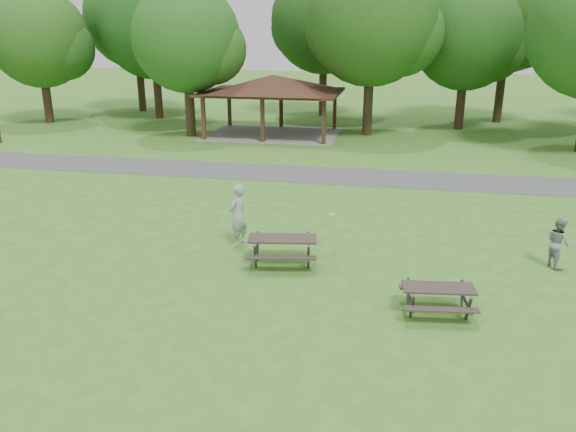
# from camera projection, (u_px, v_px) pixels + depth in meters

# --- Properties ---
(ground) EXTENTS (160.00, 160.00, 0.00)m
(ground) POSITION_uv_depth(u_px,v_px,m) (214.00, 317.00, 13.35)
(ground) COLOR #3B7521
(ground) RESTS_ON ground
(asphalt_path) EXTENTS (120.00, 3.20, 0.02)m
(asphalt_path) POSITION_uv_depth(u_px,v_px,m) (309.00, 174.00, 26.37)
(asphalt_path) COLOR #48484A
(asphalt_path) RESTS_ON ground
(pavilion) EXTENTS (8.60, 7.01, 3.76)m
(pavilion) POSITION_uv_depth(u_px,v_px,m) (272.00, 86.00, 35.43)
(pavilion) COLOR #3E2316
(pavilion) RESTS_ON ground
(tree_row_b) EXTENTS (7.14, 6.80, 9.28)m
(tree_row_b) POSITION_uv_depth(u_px,v_px,m) (41.00, 41.00, 39.15)
(tree_row_b) COLOR #321F16
(tree_row_b) RESTS_ON ground
(tree_row_c) EXTENTS (8.19, 7.80, 10.67)m
(tree_row_c) POSITION_uv_depth(u_px,v_px,m) (155.00, 28.00, 40.83)
(tree_row_c) COLOR #301D15
(tree_row_c) RESTS_ON ground
(tree_row_d) EXTENTS (6.93, 6.60, 9.27)m
(tree_row_d) POSITION_uv_depth(u_px,v_px,m) (188.00, 41.00, 34.11)
(tree_row_d) COLOR #2F2115
(tree_row_d) RESTS_ON ground
(tree_row_e) EXTENTS (8.40, 8.00, 11.02)m
(tree_row_e) POSITION_uv_depth(u_px,v_px,m) (373.00, 24.00, 34.07)
(tree_row_e) COLOR black
(tree_row_e) RESTS_ON ground
(tree_row_f) EXTENTS (7.35, 7.00, 9.55)m
(tree_row_f) POSITION_uv_depth(u_px,v_px,m) (468.00, 39.00, 36.52)
(tree_row_f) COLOR black
(tree_row_f) RESTS_ON ground
(tree_deep_a) EXTENTS (8.40, 8.00, 11.38)m
(tree_deep_a) POSITION_uv_depth(u_px,v_px,m) (137.00, 20.00, 44.45)
(tree_deep_a) COLOR #2F1E15
(tree_deep_a) RESTS_ON ground
(tree_deep_b) EXTENTS (8.40, 8.00, 11.13)m
(tree_deep_b) POSITION_uv_depth(u_px,v_px,m) (325.00, 23.00, 42.22)
(tree_deep_b) COLOR #302315
(tree_deep_b) RESTS_ON ground
(tree_deep_c) EXTENTS (8.82, 8.40, 11.90)m
(tree_deep_c) POSITION_uv_depth(u_px,v_px,m) (511.00, 14.00, 38.70)
(tree_deep_c) COLOR black
(tree_deep_c) RESTS_ON ground
(picnic_table_middle) EXTENTS (2.19, 1.87, 0.85)m
(picnic_table_middle) POSITION_uv_depth(u_px,v_px,m) (282.00, 244.00, 16.18)
(picnic_table_middle) COLOR #302922
(picnic_table_middle) RESTS_ON ground
(picnic_table_far) EXTENTS (1.84, 1.55, 0.73)m
(picnic_table_far) POSITION_uv_depth(u_px,v_px,m) (438.00, 293.00, 13.36)
(picnic_table_far) COLOR #312723
(picnic_table_far) RESTS_ON ground
(frisbee_in_flight) EXTENTS (0.25, 0.25, 0.02)m
(frisbee_in_flight) POSITION_uv_depth(u_px,v_px,m) (332.00, 214.00, 16.95)
(frisbee_in_flight) COLOR yellow
(frisbee_in_flight) RESTS_ON ground
(frisbee_thrower) EXTENTS (0.69, 0.85, 2.00)m
(frisbee_thrower) POSITION_uv_depth(u_px,v_px,m) (238.00, 215.00, 17.52)
(frisbee_thrower) COLOR #A3A3A6
(frisbee_thrower) RESTS_ON ground
(frisbee_catcher) EXTENTS (0.78, 0.87, 1.47)m
(frisbee_catcher) POSITION_uv_depth(u_px,v_px,m) (558.00, 242.00, 15.99)
(frisbee_catcher) COLOR gray
(frisbee_catcher) RESTS_ON ground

